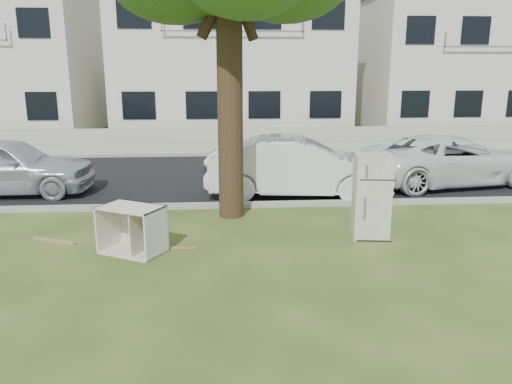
{
  "coord_description": "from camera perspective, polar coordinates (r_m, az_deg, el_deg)",
  "views": [
    {
      "loc": [
        -0.63,
        -8.84,
        3.18
      ],
      "look_at": [
        0.06,
        0.6,
        0.83
      ],
      "focal_mm": 35.0,
      "sensor_mm": 36.0,
      "label": 1
    }
  ],
  "objects": [
    {
      "name": "cabinet",
      "position": [
        9.07,
        -13.98,
        -4.18
      ],
      "size": [
        1.27,
        1.11,
        0.84
      ],
      "primitive_type": "cube",
      "rotation": [
        0.0,
        0.0,
        -0.51
      ],
      "color": "white",
      "rests_on": "ground"
    },
    {
      "name": "sidewalk",
      "position": [
        20.1,
        -2.35,
        4.87
      ],
      "size": [
        120.0,
        2.8,
        0.01
      ],
      "primitive_type": "cube",
      "color": "gray",
      "rests_on": "ground"
    },
    {
      "name": "kerb_far",
      "position": [
        18.67,
        -2.2,
        4.16
      ],
      "size": [
        120.0,
        0.18,
        0.12
      ],
      "primitive_type": "cube",
      "color": "gray",
      "rests_on": "ground"
    },
    {
      "name": "townhouse_right",
      "position": [
        29.21,
        22.07,
        13.47
      ],
      "size": [
        10.2,
        8.16,
        6.84
      ],
      "color": "beige",
      "rests_on": "ground"
    },
    {
      "name": "road",
      "position": [
        15.19,
        -1.72,
        1.89
      ],
      "size": [
        120.0,
        7.0,
        0.01
      ],
      "primitive_type": "cube",
      "color": "black",
      "rests_on": "ground"
    },
    {
      "name": "fridge",
      "position": [
        9.75,
        13.06,
        -0.47
      ],
      "size": [
        0.75,
        0.7,
        1.62
      ],
      "primitive_type": "cube",
      "rotation": [
        0.0,
        0.0,
        -0.14
      ],
      "color": "beige",
      "rests_on": "ground"
    },
    {
      "name": "kerb_near",
      "position": [
        11.74,
        -0.95,
        -1.75
      ],
      "size": [
        120.0,
        0.18,
        0.12
      ],
      "primitive_type": "cube",
      "color": "gray",
      "rests_on": "ground"
    },
    {
      "name": "townhouse_center",
      "position": [
        26.35,
        -2.92,
        15.14
      ],
      "size": [
        11.22,
        8.16,
        7.44
      ],
      "color": "silver",
      "rests_on": "ground"
    },
    {
      "name": "plank_c",
      "position": [
        10.52,
        -15.14,
        -4.07
      ],
      "size": [
        0.4,
        0.88,
        0.02
      ],
      "primitive_type": "cube",
      "rotation": [
        0.0,
        0.0,
        1.23
      ],
      "color": "tan",
      "rests_on": "ground"
    },
    {
      "name": "car_left",
      "position": [
        14.33,
        -26.77,
        2.68
      ],
      "size": [
        4.4,
        1.8,
        1.5
      ],
      "primitive_type": "imported",
      "rotation": [
        0.0,
        0.0,
        1.56
      ],
      "color": "#B0B4B8",
      "rests_on": "ground"
    },
    {
      "name": "ground",
      "position": [
        9.41,
        -0.1,
        -5.79
      ],
      "size": [
        120.0,
        120.0,
        0.0
      ],
      "primitive_type": "plane",
      "color": "#314318"
    },
    {
      "name": "low_wall",
      "position": [
        21.63,
        -2.5,
        6.44
      ],
      "size": [
        120.0,
        0.15,
        0.7
      ],
      "primitive_type": "cube",
      "color": "gray",
      "rests_on": "ground"
    },
    {
      "name": "plank_a",
      "position": [
        9.25,
        -10.41,
        -6.32
      ],
      "size": [
        1.18,
        0.15,
        0.02
      ],
      "primitive_type": "cube",
      "rotation": [
        0.0,
        0.0,
        -0.05
      ],
      "color": "#885B42",
      "rests_on": "ground"
    },
    {
      "name": "car_right",
      "position": [
        14.99,
        21.41,
        3.44
      ],
      "size": [
        5.31,
        3.14,
        1.38
      ],
      "primitive_type": "imported",
      "rotation": [
        0.0,
        0.0,
        1.75
      ],
      "color": "silver",
      "rests_on": "ground"
    },
    {
      "name": "car_center",
      "position": [
        12.64,
        4.75,
        2.85
      ],
      "size": [
        4.71,
        2.09,
        1.5
      ],
      "primitive_type": "imported",
      "rotation": [
        0.0,
        0.0,
        1.46
      ],
      "color": "silver",
      "rests_on": "ground"
    },
    {
      "name": "plank_b",
      "position": [
        10.22,
        -22.11,
        -5.17
      ],
      "size": [
        0.92,
        0.5,
        0.02
      ],
      "primitive_type": "cube",
      "rotation": [
        0.0,
        0.0,
        -0.43
      ],
      "color": "#936D4D",
      "rests_on": "ground"
    }
  ]
}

